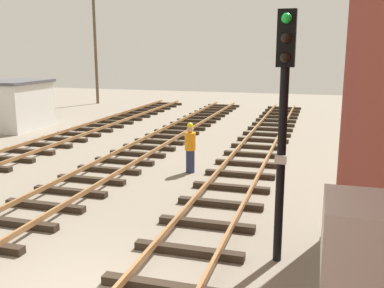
{
  "coord_description": "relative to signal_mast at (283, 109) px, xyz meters",
  "views": [
    {
      "loc": [
        3.94,
        -6.24,
        4.45
      ],
      "look_at": [
        -0.09,
        7.54,
        1.37
      ],
      "focal_mm": 41.11,
      "sensor_mm": 36.0,
      "label": 1
    }
  ],
  "objects": [
    {
      "name": "signal_mast",
      "position": [
        0.0,
        0.0,
        0.0
      ],
      "size": [
        0.36,
        0.4,
        5.22
      ],
      "color": "black",
      "rests_on": "ground"
    },
    {
      "name": "control_hut",
      "position": [
        -15.99,
        12.21,
        -1.89
      ],
      "size": [
        3.0,
        3.8,
        2.76
      ],
      "color": "silver",
      "rests_on": "ground"
    },
    {
      "name": "parked_car_black",
      "position": [
        -19.52,
        16.55,
        -2.38
      ],
      "size": [
        4.2,
        2.04,
        1.76
      ],
      "color": "black",
      "rests_on": "ground"
    },
    {
      "name": "utility_pole_far",
      "position": [
        -17.38,
        24.44,
        1.37
      ],
      "size": [
        1.8,
        0.24,
        8.91
      ],
      "color": "brown",
      "rests_on": "ground"
    },
    {
      "name": "track_worker_foreground",
      "position": [
        -3.77,
        6.14,
        -2.35
      ],
      "size": [
        0.4,
        0.4,
        1.87
      ],
      "color": "#262D4C",
      "rests_on": "ground"
    }
  ]
}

